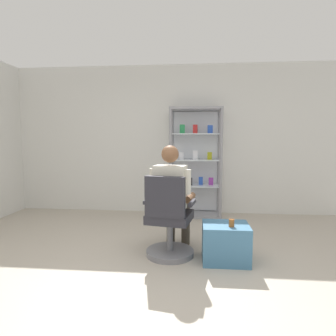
{
  "coord_description": "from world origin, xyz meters",
  "views": [
    {
      "loc": [
        0.37,
        -2.28,
        1.35
      ],
      "look_at": [
        0.05,
        1.23,
        1.0
      ],
      "focal_mm": 30.36,
      "sensor_mm": 36.0,
      "label": 1
    }
  ],
  "objects_px": {
    "office_chair": "(169,224)",
    "storage_crate": "(225,243)",
    "display_cabinet_main": "(195,162)",
    "seated_shopkeeper": "(172,194)",
    "tea_glass": "(232,223)"
  },
  "relations": [
    {
      "from": "office_chair",
      "to": "seated_shopkeeper",
      "type": "bearing_deg",
      "value": 79.42
    },
    {
      "from": "seated_shopkeeper",
      "to": "storage_crate",
      "type": "bearing_deg",
      "value": -19.47
    },
    {
      "from": "display_cabinet_main",
      "to": "storage_crate",
      "type": "bearing_deg",
      "value": -80.28
    },
    {
      "from": "office_chair",
      "to": "seated_shopkeeper",
      "type": "xyz_separation_m",
      "value": [
        0.03,
        0.16,
        0.32
      ]
    },
    {
      "from": "display_cabinet_main",
      "to": "office_chair",
      "type": "height_order",
      "value": "display_cabinet_main"
    },
    {
      "from": "office_chair",
      "to": "seated_shopkeeper",
      "type": "relative_size",
      "value": 0.74
    },
    {
      "from": "seated_shopkeeper",
      "to": "display_cabinet_main",
      "type": "bearing_deg",
      "value": 80.86
    },
    {
      "from": "office_chair",
      "to": "seated_shopkeeper",
      "type": "height_order",
      "value": "seated_shopkeeper"
    },
    {
      "from": "display_cabinet_main",
      "to": "seated_shopkeeper",
      "type": "xyz_separation_m",
      "value": [
        -0.28,
        -1.72,
        -0.25
      ]
    },
    {
      "from": "seated_shopkeeper",
      "to": "storage_crate",
      "type": "xyz_separation_m",
      "value": [
        0.61,
        -0.22,
        -0.5
      ]
    },
    {
      "from": "storage_crate",
      "to": "tea_glass",
      "type": "distance_m",
      "value": 0.27
    },
    {
      "from": "storage_crate",
      "to": "tea_glass",
      "type": "height_order",
      "value": "tea_glass"
    },
    {
      "from": "office_chair",
      "to": "storage_crate",
      "type": "relative_size",
      "value": 1.89
    },
    {
      "from": "display_cabinet_main",
      "to": "office_chair",
      "type": "distance_m",
      "value": 1.99
    },
    {
      "from": "office_chair",
      "to": "seated_shopkeeper",
      "type": "distance_m",
      "value": 0.36
    }
  ]
}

